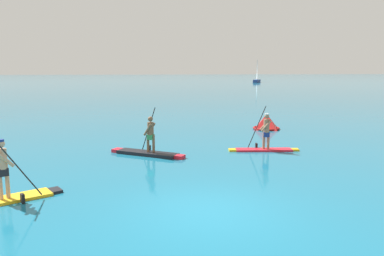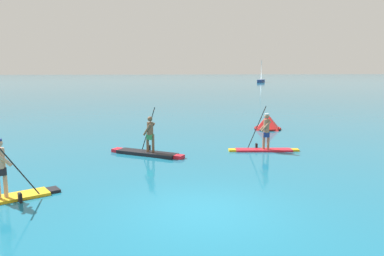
{
  "view_description": "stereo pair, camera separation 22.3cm",
  "coord_description": "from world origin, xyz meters",
  "px_view_note": "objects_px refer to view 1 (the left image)",
  "views": [
    {
      "loc": [
        -1.7,
        -9.14,
        3.63
      ],
      "look_at": [
        0.69,
        7.93,
        0.91
      ],
      "focal_mm": 35.37,
      "sensor_mm": 36.0,
      "label": 1
    },
    {
      "loc": [
        -1.47,
        -9.17,
        3.63
      ],
      "look_at": [
        0.69,
        7.93,
        0.91
      ],
      "focal_mm": 35.37,
      "sensor_mm": 36.0,
      "label": 2
    }
  ],
  "objects_px": {
    "race_marker_buoy": "(266,123)",
    "sailboat_right_horizon": "(257,79)",
    "paddleboarder_far_right": "(264,141)",
    "paddleboarder_near_left": "(4,188)",
    "paddleboarder_mid_center": "(148,148)"
  },
  "relations": [
    {
      "from": "race_marker_buoy",
      "to": "paddleboarder_far_right",
      "type": "bearing_deg",
      "value": -109.85
    },
    {
      "from": "paddleboarder_far_right",
      "to": "sailboat_right_horizon",
      "type": "xyz_separation_m",
      "value": [
        25.23,
        80.75,
        0.39
      ]
    },
    {
      "from": "paddleboarder_mid_center",
      "to": "race_marker_buoy",
      "type": "height_order",
      "value": "paddleboarder_mid_center"
    },
    {
      "from": "sailboat_right_horizon",
      "to": "race_marker_buoy",
      "type": "bearing_deg",
      "value": 12.15
    },
    {
      "from": "paddleboarder_mid_center",
      "to": "paddleboarder_far_right",
      "type": "distance_m",
      "value": 5.17
    },
    {
      "from": "race_marker_buoy",
      "to": "sailboat_right_horizon",
      "type": "relative_size",
      "value": 0.31
    },
    {
      "from": "paddleboarder_far_right",
      "to": "sailboat_right_horizon",
      "type": "bearing_deg",
      "value": -100.8
    },
    {
      "from": "paddleboarder_far_right",
      "to": "race_marker_buoy",
      "type": "bearing_deg",
      "value": -103.3
    },
    {
      "from": "paddleboarder_near_left",
      "to": "race_marker_buoy",
      "type": "distance_m",
      "value": 15.89
    },
    {
      "from": "paddleboarder_far_right",
      "to": "race_marker_buoy",
      "type": "relative_size",
      "value": 1.76
    },
    {
      "from": "paddleboarder_near_left",
      "to": "sailboat_right_horizon",
      "type": "relative_size",
      "value": 0.51
    },
    {
      "from": "paddleboarder_mid_center",
      "to": "sailboat_right_horizon",
      "type": "relative_size",
      "value": 0.53
    },
    {
      "from": "sailboat_right_horizon",
      "to": "paddleboarder_far_right",
      "type": "bearing_deg",
      "value": 11.95
    },
    {
      "from": "paddleboarder_far_right",
      "to": "sailboat_right_horizon",
      "type": "relative_size",
      "value": 0.54
    },
    {
      "from": "paddleboarder_near_left",
      "to": "paddleboarder_mid_center",
      "type": "xyz_separation_m",
      "value": [
        4.06,
        5.17,
        -0.11
      ]
    }
  ]
}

